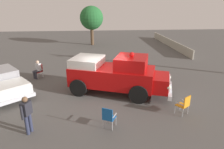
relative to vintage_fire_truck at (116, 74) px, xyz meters
The scene contains 11 objects.
ground_plane 1.43m from the vintage_fire_truck, 120.06° to the left, with size 60.00×60.00×0.00m, color #514F4C.
vintage_fire_truck is the anchor object (origin of this frame).
classic_hot_rod 6.71m from the vintage_fire_truck, 86.25° to the left, with size 4.56×4.17×1.46m.
lawn_chair_near_truck 6.19m from the vintage_fire_truck, 59.51° to the left, with size 0.69×0.69×1.02m.
lawn_chair_by_car 3.78m from the vintage_fire_truck, 169.13° to the left, with size 0.66×0.66×1.02m.
lawn_chair_spare 4.21m from the vintage_fire_truck, 133.31° to the right, with size 0.68×0.68×1.02m.
spectator_seated 6.20m from the vintage_fire_truck, 60.73° to the left, with size 0.65×0.62×1.29m.
spectator_standing 5.47m from the vintage_fire_truck, 132.43° to the left, with size 0.64×0.39×1.68m.
oak_tree_distant 15.29m from the vintage_fire_truck, ahead, with size 2.95×2.95×4.90m.
traffic_cone 3.03m from the vintage_fire_truck, 42.85° to the left, with size 0.40×0.40×0.64m.
background_fence 15.66m from the vintage_fire_truck, 31.95° to the right, with size 12.93×0.12×0.90m.
Camera 1 is at (-10.63, 0.52, 5.15)m, focal length 31.77 mm.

